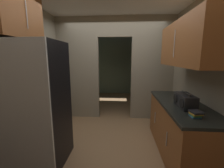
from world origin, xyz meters
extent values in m
plane|color=#93704C|center=(0.00, 0.00, 0.00)|extent=(20.00, 20.00, 0.00)
cube|color=silver|center=(0.00, 0.40, 2.68)|extent=(3.43, 6.66, 0.06)
cube|color=gray|center=(-0.97, 1.33, 1.32)|extent=(1.09, 0.12, 2.65)
cube|color=gray|center=(0.98, 1.33, 1.32)|extent=(1.07, 0.12, 2.65)
cube|color=gray|center=(0.01, 1.33, 2.39)|extent=(0.86, 0.12, 0.50)
cube|color=slate|center=(0.00, 4.17, 1.32)|extent=(3.03, 0.10, 2.65)
cube|color=slate|center=(-1.46, 2.75, 1.32)|extent=(0.10, 2.84, 2.65)
cube|color=slate|center=(1.46, 2.75, 1.32)|extent=(0.10, 2.84, 2.65)
cube|color=black|center=(-1.09, -0.52, 0.93)|extent=(0.85, 0.71, 1.86)
cube|color=#B7BABC|center=(-1.09, -0.90, 0.93)|extent=(0.85, 0.03, 1.86)
cube|color=brown|center=(1.18, -0.18, 0.43)|extent=(0.62, 1.78, 0.85)
cube|color=black|center=(1.18, -0.18, 0.87)|extent=(0.66, 1.78, 0.04)
cylinder|color=#B7BABC|center=(0.86, -0.57, 0.47)|extent=(0.01, 0.01, 0.22)
cylinder|color=#B7BABC|center=(0.86, 0.21, 0.47)|extent=(0.01, 0.01, 0.22)
cube|color=brown|center=(1.18, -0.18, 1.84)|extent=(0.34, 1.60, 0.69)
cylinder|color=#B7BABC|center=(1.00, -0.18, 1.84)|extent=(0.01, 0.01, 0.41)
cube|color=brown|center=(-1.33, -0.44, 2.26)|extent=(0.34, 0.94, 0.73)
cylinder|color=#B7BABC|center=(-1.15, -0.44, 2.26)|extent=(0.01, 0.01, 0.44)
cube|color=black|center=(1.15, -0.38, 0.99)|extent=(0.19, 0.43, 0.20)
cylinder|color=#262626|center=(1.15, -0.38, 1.11)|extent=(0.02, 0.30, 0.02)
cylinder|color=black|center=(1.05, -0.51, 0.99)|extent=(0.01, 0.14, 0.14)
cylinder|color=black|center=(1.05, -0.26, 0.99)|extent=(0.01, 0.14, 0.14)
cube|color=#2D609E|center=(1.13, -0.76, 0.90)|extent=(0.12, 0.13, 0.01)
cube|color=#388C47|center=(1.13, -0.76, 0.92)|extent=(0.11, 0.12, 0.02)
cube|color=gold|center=(1.13, -0.77, 0.94)|extent=(0.14, 0.13, 0.02)
cube|color=black|center=(1.13, -0.76, 0.96)|extent=(0.15, 0.17, 0.02)
camera|label=1|loc=(0.21, -2.59, 1.63)|focal=23.86mm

